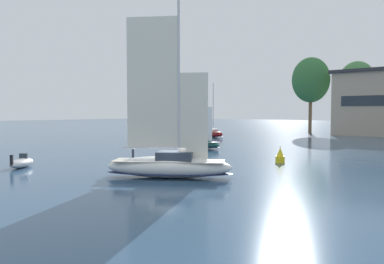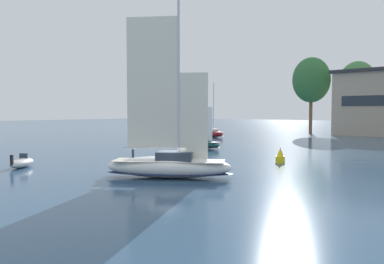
% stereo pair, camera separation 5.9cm
% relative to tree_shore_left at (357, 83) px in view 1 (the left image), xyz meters
% --- Properties ---
extents(ground_plane, '(400.00, 400.00, 0.00)m').
position_rel_tree_shore_left_xyz_m(ground_plane, '(5.71, -70.31, -12.11)').
color(ground_plane, '#2D4C6B').
extents(tree_shore_left, '(8.40, 8.40, 17.30)m').
position_rel_tree_shore_left_xyz_m(tree_shore_left, '(0.00, 0.00, 0.00)').
color(tree_shore_left, brown).
rests_on(tree_shore_left, ground).
extents(tree_shore_right, '(9.24, 9.24, 19.02)m').
position_rel_tree_shore_left_xyz_m(tree_shore_right, '(-10.59, -1.36, 1.20)').
color(tree_shore_right, brown).
rests_on(tree_shore_right, ground).
extents(sailboat_main, '(10.48, 8.29, 14.55)m').
position_rel_tree_shore_left_xyz_m(sailboat_main, '(5.73, -70.31, -10.97)').
color(sailboat_main, white).
rests_on(sailboat_main, ground).
extents(sailboat_moored_near_marina, '(7.74, 3.25, 10.33)m').
position_rel_tree_shore_left_xyz_m(sailboat_moored_near_marina, '(-7.85, -48.93, -11.26)').
color(sailboat_moored_near_marina, '#194C47').
rests_on(sailboat_moored_near_marina, ground).
extents(sailboat_moored_mid_channel, '(8.63, 5.37, 11.51)m').
position_rel_tree_shore_left_xyz_m(sailboat_moored_mid_channel, '(-21.56, -28.06, -11.33)').
color(sailboat_moored_mid_channel, maroon).
rests_on(sailboat_moored_mid_channel, ground).
extents(motor_tender, '(3.40, 3.89, 1.43)m').
position_rel_tree_shore_left_xyz_m(motor_tender, '(-9.30, -75.49, -11.65)').
color(motor_tender, silver).
rests_on(motor_tender, ground).
extents(channel_buoy, '(0.98, 0.98, 1.79)m').
position_rel_tree_shore_left_xyz_m(channel_buoy, '(8.73, -56.25, -11.41)').
color(channel_buoy, yellow).
rests_on(channel_buoy, ground).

